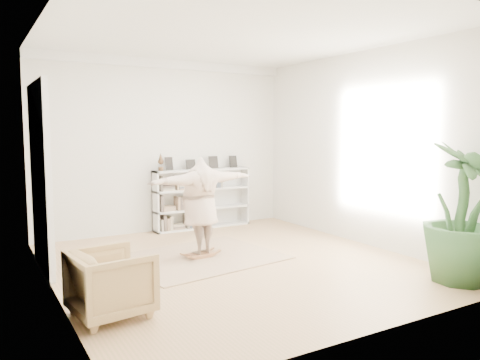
% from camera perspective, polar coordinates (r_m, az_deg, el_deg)
% --- Properties ---
extents(floor, '(6.00, 6.00, 0.00)m').
position_cam_1_polar(floor, '(7.65, -0.49, -10.12)').
color(floor, tan).
rests_on(floor, ground).
extents(room_shell, '(6.00, 6.00, 6.00)m').
position_cam_1_polar(room_shell, '(10.10, -9.03, 13.81)').
color(room_shell, silver).
rests_on(room_shell, floor).
extents(doors, '(0.09, 1.78, 2.92)m').
position_cam_1_polar(doors, '(7.78, -23.12, 0.17)').
color(doors, white).
rests_on(doors, floor).
extents(bookshelf, '(2.20, 0.35, 1.64)m').
position_cam_1_polar(bookshelf, '(10.30, -4.65, -2.33)').
color(bookshelf, silver).
rests_on(bookshelf, floor).
extents(armchair, '(0.96, 0.93, 0.78)m').
position_cam_1_polar(armchair, '(5.68, -15.43, -12.01)').
color(armchair, tan).
rests_on(armchair, floor).
extents(rug, '(2.75, 2.33, 0.02)m').
position_cam_1_polar(rug, '(7.98, -4.82, -9.38)').
color(rug, tan).
rests_on(rug, floor).
extents(rocker_board, '(0.49, 0.34, 0.10)m').
position_cam_1_polar(rocker_board, '(7.97, -4.82, -9.00)').
color(rocker_board, '#95633B').
rests_on(rocker_board, rug).
extents(person, '(2.04, 0.81, 1.61)m').
position_cam_1_polar(person, '(7.79, -4.88, -2.89)').
color(person, '#CBAE98').
rests_on(person, rocker_board).
extents(houseplant, '(1.44, 1.44, 1.97)m').
position_cam_1_polar(houseplant, '(7.25, 25.51, -3.63)').
color(houseplant, '#2F562B').
rests_on(houseplant, floor).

